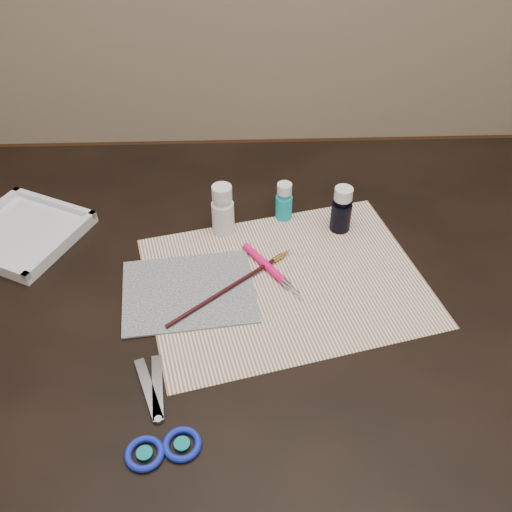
{
  "coord_description": "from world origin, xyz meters",
  "views": [
    {
      "loc": [
        -0.02,
        -0.71,
        1.43
      ],
      "look_at": [
        0.0,
        0.0,
        0.8
      ],
      "focal_mm": 40.0,
      "sensor_mm": 36.0,
      "label": 1
    }
  ],
  "objects_px": {
    "paint_bottle_white": "(223,210)",
    "paint_bottle_navy": "(342,209)",
    "paint_bottle_cyan": "(284,201)",
    "paper": "(285,281)",
    "scissors": "(151,410)",
    "canvas": "(189,291)",
    "palette_tray": "(22,232)"
  },
  "relations": [
    {
      "from": "paint_bottle_white",
      "to": "paint_bottle_navy",
      "type": "xyz_separation_m",
      "value": [
        0.22,
        -0.0,
        -0.0
      ]
    },
    {
      "from": "paint_bottle_white",
      "to": "paint_bottle_navy",
      "type": "height_order",
      "value": "paint_bottle_white"
    },
    {
      "from": "paint_bottle_white",
      "to": "paint_bottle_cyan",
      "type": "distance_m",
      "value": 0.12
    },
    {
      "from": "paper",
      "to": "paint_bottle_navy",
      "type": "relative_size",
      "value": 4.97
    },
    {
      "from": "scissors",
      "to": "paint_bottle_white",
      "type": "bearing_deg",
      "value": -34.53
    },
    {
      "from": "canvas",
      "to": "scissors",
      "type": "relative_size",
      "value": 1.09
    },
    {
      "from": "paint_bottle_cyan",
      "to": "palette_tray",
      "type": "height_order",
      "value": "paint_bottle_cyan"
    },
    {
      "from": "paint_bottle_white",
      "to": "paint_bottle_cyan",
      "type": "height_order",
      "value": "paint_bottle_white"
    },
    {
      "from": "paint_bottle_navy",
      "to": "palette_tray",
      "type": "bearing_deg",
      "value": -179.63
    },
    {
      "from": "paint_bottle_cyan",
      "to": "paint_bottle_white",
      "type": "bearing_deg",
      "value": -162.06
    },
    {
      "from": "paper",
      "to": "canvas",
      "type": "distance_m",
      "value": 0.16
    },
    {
      "from": "paper",
      "to": "palette_tray",
      "type": "distance_m",
      "value": 0.5
    },
    {
      "from": "paint_bottle_cyan",
      "to": "scissors",
      "type": "distance_m",
      "value": 0.48
    },
    {
      "from": "scissors",
      "to": "palette_tray",
      "type": "xyz_separation_m",
      "value": [
        -0.28,
        0.38,
        0.01
      ]
    },
    {
      "from": "palette_tray",
      "to": "paint_bottle_cyan",
      "type": "bearing_deg",
      "value": 5.01
    },
    {
      "from": "scissors",
      "to": "palette_tray",
      "type": "relative_size",
      "value": 1.02
    },
    {
      "from": "paper",
      "to": "palette_tray",
      "type": "xyz_separation_m",
      "value": [
        -0.48,
        0.13,
        0.01
      ]
    },
    {
      "from": "paper",
      "to": "paint_bottle_navy",
      "type": "bearing_deg",
      "value": 50.83
    },
    {
      "from": "paint_bottle_white",
      "to": "scissors",
      "type": "distance_m",
      "value": 0.4
    },
    {
      "from": "paper",
      "to": "paint_bottle_white",
      "type": "xyz_separation_m",
      "value": [
        -0.11,
        0.14,
        0.05
      ]
    },
    {
      "from": "paper",
      "to": "scissors",
      "type": "bearing_deg",
      "value": -129.06
    },
    {
      "from": "palette_tray",
      "to": "paint_bottle_navy",
      "type": "bearing_deg",
      "value": 0.37
    },
    {
      "from": "paper",
      "to": "paint_bottle_cyan",
      "type": "height_order",
      "value": "paint_bottle_cyan"
    },
    {
      "from": "paint_bottle_navy",
      "to": "paint_bottle_white",
      "type": "bearing_deg",
      "value": 179.57
    },
    {
      "from": "canvas",
      "to": "scissors",
      "type": "bearing_deg",
      "value": -99.82
    },
    {
      "from": "paper",
      "to": "canvas",
      "type": "xyz_separation_m",
      "value": [
        -0.16,
        -0.02,
        0.0
      ]
    },
    {
      "from": "scissors",
      "to": "paper",
      "type": "bearing_deg",
      "value": -59.67
    },
    {
      "from": "canvas",
      "to": "scissors",
      "type": "xyz_separation_m",
      "value": [
        -0.04,
        -0.23,
        0.0
      ]
    },
    {
      "from": "paint_bottle_navy",
      "to": "paper",
      "type": "bearing_deg",
      "value": -129.17
    },
    {
      "from": "canvas",
      "to": "paint_bottle_navy",
      "type": "height_order",
      "value": "paint_bottle_navy"
    },
    {
      "from": "paper",
      "to": "paint_bottle_white",
      "type": "height_order",
      "value": "paint_bottle_white"
    },
    {
      "from": "paper",
      "to": "paint_bottle_cyan",
      "type": "bearing_deg",
      "value": 86.92
    }
  ]
}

